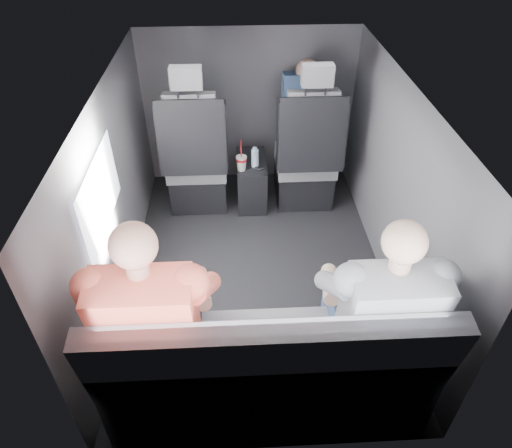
{
  "coord_description": "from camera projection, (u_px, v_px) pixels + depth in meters",
  "views": [
    {
      "loc": [
        -0.13,
        -2.4,
        2.34
      ],
      "look_at": [
        -0.01,
        -0.05,
        0.46
      ],
      "focal_mm": 32.0,
      "sensor_mm": 36.0,
      "label": 1
    }
  ],
  "objects": [
    {
      "name": "front_seat_left",
      "position": [
        197.0,
        164.0,
        3.73
      ],
      "size": [
        0.52,
        0.58,
        1.26
      ],
      "color": "black",
      "rests_on": "floor"
    },
    {
      "name": "center_console",
      "position": [
        252.0,
        181.0,
        3.9
      ],
      "size": [
        0.24,
        0.48,
        0.41
      ],
      "color": "black",
      "rests_on": "floor"
    },
    {
      "name": "ceiling",
      "position": [
        257.0,
        92.0,
        2.5
      ],
      "size": [
        2.6,
        2.6,
        0.0
      ],
      "primitive_type": "plane",
      "rotation": [
        3.14,
        0.0,
        0.0
      ],
      "color": "#B2B2AD",
      "rests_on": "panel_back"
    },
    {
      "name": "passenger_front_right",
      "position": [
        305.0,
        109.0,
        3.75
      ],
      "size": [
        0.37,
        0.37,
        0.72
      ],
      "color": "navy",
      "rests_on": "front_seat_right"
    },
    {
      "name": "side_window",
      "position": [
        101.0,
        195.0,
        2.51
      ],
      "size": [
        0.02,
        0.75,
        0.42
      ],
      "primitive_type": "cube",
      "color": "white",
      "rests_on": "panel_left"
    },
    {
      "name": "water_bottle",
      "position": [
        255.0,
        158.0,
        3.66
      ],
      "size": [
        0.06,
        0.06,
        0.17
      ],
      "color": "#A5C1DF",
      "rests_on": "center_console"
    },
    {
      "name": "floor",
      "position": [
        257.0,
        269.0,
        3.34
      ],
      "size": [
        2.6,
        2.6,
        0.0
      ],
      "primitive_type": "plane",
      "color": "black",
      "rests_on": "ground"
    },
    {
      "name": "passenger_rear_right",
      "position": [
        376.0,
        310.0,
        2.21
      ],
      "size": [
        0.52,
        0.64,
        1.25
      ],
      "color": "navy",
      "rests_on": "rear_bench"
    },
    {
      "name": "panel_back",
      "position": [
        274.0,
        370.0,
        1.9
      ],
      "size": [
        1.8,
        0.02,
        1.35
      ],
      "primitive_type": "cube",
      "color": "#56565B",
      "rests_on": "floor"
    },
    {
      "name": "panel_front",
      "position": [
        249.0,
        108.0,
        3.94
      ],
      "size": [
        1.8,
        0.02,
        1.35
      ],
      "primitive_type": "cube",
      "color": "#56565B",
      "rests_on": "floor"
    },
    {
      "name": "panel_left",
      "position": [
        115.0,
        197.0,
        2.88
      ],
      "size": [
        0.02,
        2.6,
        1.35
      ],
      "primitive_type": "cube",
      "color": "#56565B",
      "rests_on": "floor"
    },
    {
      "name": "rear_bench",
      "position": [
        268.0,
        371.0,
        2.32
      ],
      "size": [
        1.6,
        0.57,
        0.92
      ],
      "color": "slate",
      "rests_on": "floor"
    },
    {
      "name": "laptop_white",
      "position": [
        154.0,
        288.0,
        2.33
      ],
      "size": [
        0.35,
        0.35,
        0.23
      ],
      "color": "silver",
      "rests_on": "passenger_rear_left"
    },
    {
      "name": "laptop_black",
      "position": [
        368.0,
        291.0,
        2.31
      ],
      "size": [
        0.35,
        0.32,
        0.24
      ],
      "color": "black",
      "rests_on": "passenger_rear_right"
    },
    {
      "name": "front_seat_right",
      "position": [
        306.0,
        161.0,
        3.76
      ],
      "size": [
        0.52,
        0.58,
        1.26
      ],
      "color": "black",
      "rests_on": "floor"
    },
    {
      "name": "soda_cup",
      "position": [
        241.0,
        163.0,
        3.62
      ],
      "size": [
        0.09,
        0.09,
        0.26
      ],
      "color": "white",
      "rests_on": "center_console"
    },
    {
      "name": "panel_right",
      "position": [
        396.0,
        189.0,
        2.96
      ],
      "size": [
        0.02,
        2.6,
        1.35
      ],
      "primitive_type": "cube",
      "color": "#56565B",
      "rests_on": "floor"
    },
    {
      "name": "seatbelt",
      "position": [
        313.0,
        126.0,
        3.38
      ],
      "size": [
        0.35,
        0.11,
        0.59
      ],
      "primitive_type": "cube",
      "rotation": [
        -0.14,
        0.49,
        0.0
      ],
      "color": "black",
      "rests_on": "front_seat_right"
    },
    {
      "name": "passenger_rear_left",
      "position": [
        156.0,
        317.0,
        2.16
      ],
      "size": [
        0.54,
        0.65,
        1.28
      ],
      "color": "#302F34",
      "rests_on": "rear_bench"
    }
  ]
}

